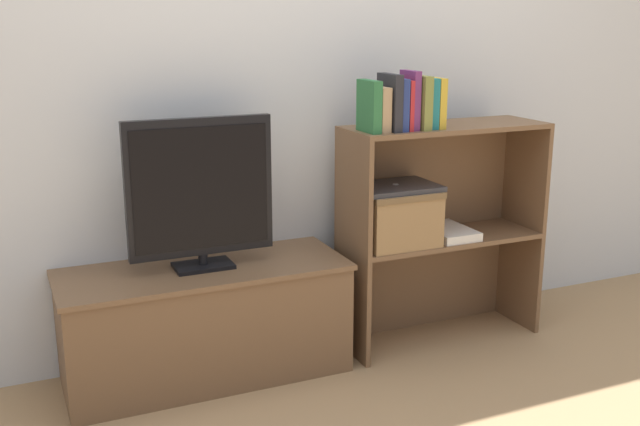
# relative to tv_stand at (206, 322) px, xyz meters

# --- Properties ---
(ground_plane) EXTENTS (16.00, 16.00, 0.00)m
(ground_plane) POSITION_rel_tv_stand_xyz_m (0.46, -0.20, -0.22)
(ground_plane) COLOR #A37F56
(wall_back) EXTENTS (10.00, 0.05, 2.40)m
(wall_back) POSITION_rel_tv_stand_xyz_m (0.46, 0.24, 0.98)
(wall_back) COLOR silver
(wall_back) RESTS_ON ground_plane
(tv_stand) EXTENTS (1.10, 0.43, 0.45)m
(tv_stand) POSITION_rel_tv_stand_xyz_m (0.00, 0.00, 0.00)
(tv_stand) COLOR brown
(tv_stand) RESTS_ON ground_plane
(tv) EXTENTS (0.55, 0.14, 0.57)m
(tv) POSITION_rel_tv_stand_xyz_m (0.00, -0.00, 0.52)
(tv) COLOR black
(tv) RESTS_ON tv_stand
(bookshelf_lower_tier) EXTENTS (0.87, 0.31, 0.46)m
(bookshelf_lower_tier) POSITION_rel_tv_stand_xyz_m (1.03, 0.01, 0.07)
(bookshelf_lower_tier) COLOR brown
(bookshelf_lower_tier) RESTS_ON ground_plane
(bookshelf_upper_tier) EXTENTS (0.87, 0.31, 0.48)m
(bookshelf_upper_tier) POSITION_rel_tv_stand_xyz_m (1.03, 0.01, 0.54)
(bookshelf_upper_tier) COLOR brown
(bookshelf_upper_tier) RESTS_ON bookshelf_lower_tier
(book_forest) EXTENTS (0.04, 0.15, 0.20)m
(book_forest) POSITION_rel_tv_stand_xyz_m (0.65, -0.10, 0.82)
(book_forest) COLOR #286638
(book_forest) RESTS_ON bookshelf_upper_tier
(book_tan) EXTENTS (0.04, 0.13, 0.17)m
(book_tan) POSITION_rel_tv_stand_xyz_m (0.69, -0.10, 0.80)
(book_tan) COLOR tan
(book_tan) RESTS_ON bookshelf_upper_tier
(book_charcoal) EXTENTS (0.03, 0.15, 0.22)m
(book_charcoal) POSITION_rel_tv_stand_xyz_m (0.74, -0.10, 0.83)
(book_charcoal) COLOR #232328
(book_charcoal) RESTS_ON bookshelf_upper_tier
(book_navy) EXTENTS (0.03, 0.14, 0.20)m
(book_navy) POSITION_rel_tv_stand_xyz_m (0.77, -0.10, 0.82)
(book_navy) COLOR navy
(book_navy) RESTS_ON bookshelf_upper_tier
(book_crimson) EXTENTS (0.02, 0.14, 0.20)m
(book_crimson) POSITION_rel_tv_stand_xyz_m (0.80, -0.10, 0.81)
(book_crimson) COLOR #B22328
(book_crimson) RESTS_ON bookshelf_upper_tier
(book_plum) EXTENTS (0.03, 0.12, 0.23)m
(book_plum) POSITION_rel_tv_stand_xyz_m (0.83, -0.10, 0.83)
(book_plum) COLOR #6B2D66
(book_plum) RESTS_ON bookshelf_upper_tier
(book_olive) EXTENTS (0.04, 0.16, 0.21)m
(book_olive) POSITION_rel_tv_stand_xyz_m (0.87, -0.10, 0.82)
(book_olive) COLOR olive
(book_olive) RESTS_ON bookshelf_upper_tier
(book_teal) EXTENTS (0.03, 0.12, 0.20)m
(book_teal) POSITION_rel_tv_stand_xyz_m (0.91, -0.10, 0.82)
(book_teal) COLOR #1E7075
(book_teal) RESTS_ON bookshelf_upper_tier
(book_mustard) EXTENTS (0.03, 0.13, 0.20)m
(book_mustard) POSITION_rel_tv_stand_xyz_m (0.95, -0.10, 0.82)
(book_mustard) COLOR gold
(book_mustard) RESTS_ON bookshelf_upper_tier
(storage_basket_left) EXTENTS (0.32, 0.28, 0.23)m
(storage_basket_left) POSITION_rel_tv_stand_xyz_m (0.79, -0.06, 0.36)
(storage_basket_left) COLOR #937047
(storage_basket_left) RESTS_ON bookshelf_lower_tier
(laptop) EXTENTS (0.34, 0.25, 0.02)m
(laptop) POSITION_rel_tv_stand_xyz_m (0.79, -0.06, 0.48)
(laptop) COLOR #2D2D33
(laptop) RESTS_ON storage_basket_left
(magazine_stack) EXTENTS (0.18, 0.26, 0.04)m
(magazine_stack) POSITION_rel_tv_stand_xyz_m (1.06, -0.06, 0.26)
(magazine_stack) COLOR silver
(magazine_stack) RESTS_ON bookshelf_lower_tier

